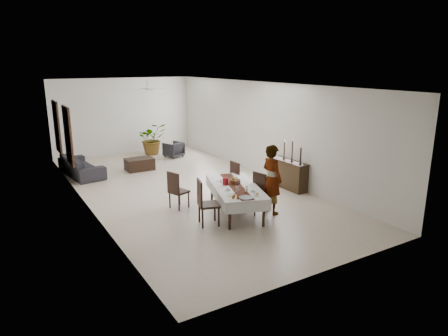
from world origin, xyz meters
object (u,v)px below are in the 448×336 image
dining_table_top (236,187)px  red_pitcher (225,181)px  sofa (81,166)px  sideboard_body (288,175)px  woman (272,179)px

dining_table_top → red_pitcher: bearing=149.0°
red_pitcher → sofa: size_ratio=0.08×
red_pitcher → sideboard_body: size_ratio=0.13×
red_pitcher → woman: bearing=-37.4°
woman → sideboard_body: (1.77, 1.44, -0.48)m
dining_table_top → red_pitcher: (-0.18, 0.21, 0.13)m
red_pitcher → sofa: red_pitcher is taller
dining_table_top → sofa: 6.37m
dining_table_top → red_pitcher: size_ratio=12.00×
red_pitcher → woman: (0.95, -0.73, 0.09)m
red_pitcher → sideboard_body: red_pitcher is taller
red_pitcher → dining_table_top: bearing=-49.1°
dining_table_top → woman: (0.77, -0.52, 0.22)m
woman → sofa: bearing=26.1°
dining_table_top → red_pitcher: red_pitcher is taller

